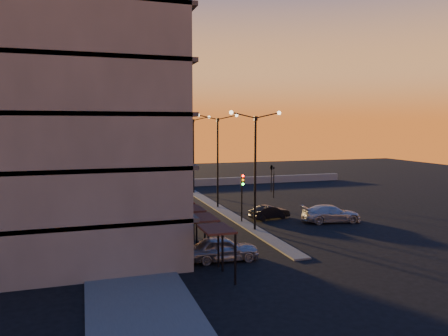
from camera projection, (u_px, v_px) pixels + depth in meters
ground at (255, 231)px, 34.76m from camera, size 120.00×120.00×0.00m
sidewalk_west at (116, 228)px, 35.31m from camera, size 5.00×40.00×0.12m
median at (218, 207)px, 44.22m from camera, size 1.20×36.00×0.12m
parapet at (197, 182)px, 59.93m from camera, size 44.00×0.50×1.00m
building at (62, 73)px, 29.30m from camera, size 14.35×17.08×25.00m
streetlamp_near at (255, 161)px, 34.20m from camera, size 4.32×0.32×9.51m
streetlamp_mid at (218, 153)px, 43.67m from camera, size 4.32×0.32×9.51m
streetlamp_far at (193, 148)px, 53.13m from camera, size 4.32×0.32×9.51m
traffic_light_main at (242, 190)px, 37.19m from camera, size 0.28×0.44×4.25m
signal_east_a at (274, 181)px, 50.28m from camera, size 0.13×0.16×3.60m
signal_east_b at (271, 167)px, 54.41m from camera, size 0.42×1.99×3.60m
car_hatchback at (223, 248)px, 27.11m from camera, size 4.59×2.12×1.52m
car_sedan at (270, 212)px, 39.05m from camera, size 3.88×1.97×1.22m
car_wagon at (331, 214)px, 37.82m from camera, size 5.38×2.88×1.48m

